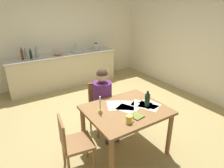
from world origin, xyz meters
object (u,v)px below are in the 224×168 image
at_px(coffee_mug, 129,119).
at_px(bottle_sauce, 37,53).
at_px(sink_unit, 78,51).
at_px(bottle_vinegar, 26,54).
at_px(book_magazine, 136,116).
at_px(wine_glass_back_left, 55,50).
at_px(dining_table, 126,115).
at_px(wine_bottle_on_table, 147,100).
at_px(chair_at_table, 101,104).
at_px(chair_side_empty, 73,143).
at_px(mixing_bowl, 58,53).
at_px(wine_glass_by_kettle, 59,49).
at_px(bottle_wine_red, 31,55).
at_px(bottle_oil, 22,55).
at_px(candlestick, 100,108).
at_px(person_seated, 104,99).
at_px(wine_glass_near_sink, 63,49).
at_px(stovetop_kettle, 96,46).

relative_size(coffee_mug, bottle_sauce, 0.42).
distance_m(sink_unit, bottle_vinegar, 1.37).
height_order(sink_unit, bottle_sauce, bottle_sauce).
relative_size(book_magazine, wine_glass_back_left, 1.14).
relative_size(dining_table, wine_bottle_on_table, 4.72).
distance_m(dining_table, chair_at_table, 0.73).
distance_m(chair_side_empty, book_magazine, 0.92).
distance_m(mixing_bowl, wine_glass_by_kettle, 0.22).
xyz_separation_m(sink_unit, bottle_sauce, (-1.11, -0.02, 0.10)).
height_order(bottle_wine_red, wine_glass_by_kettle, bottle_wine_red).
bearing_deg(bottle_oil, coffee_mug, -78.35).
bearing_deg(candlestick, person_seated, 54.62).
distance_m(book_magazine, wine_glass_back_left, 3.52).
bearing_deg(chair_at_table, candlestick, -119.31).
bearing_deg(bottle_sauce, wine_glass_by_kettle, 15.27).
relative_size(chair_at_table, wine_glass_by_kettle, 5.76).
xyz_separation_m(coffee_mug, wine_glass_near_sink, (0.38, 3.58, 0.21)).
bearing_deg(stovetop_kettle, chair_side_empty, -122.97).
xyz_separation_m(candlestick, bottle_wine_red, (-0.31, 2.95, 0.19)).
bearing_deg(chair_side_empty, stovetop_kettle, 57.03).
height_order(stovetop_kettle, wine_glass_near_sink, stovetop_kettle).
relative_size(wine_bottle_on_table, bottle_vinegar, 0.90).
bearing_deg(book_magazine, candlestick, 126.98).
xyz_separation_m(bottle_wine_red, wine_glass_near_sink, (0.89, 0.22, 0.00)).
xyz_separation_m(wine_bottle_on_table, bottle_vinegar, (-1.10, 3.24, 0.17)).
height_order(wine_glass_near_sink, wine_glass_back_left, same).
bearing_deg(chair_side_empty, wine_glass_by_kettle, 74.01).
height_order(wine_bottle_on_table, wine_glass_by_kettle, wine_glass_by_kettle).
distance_m(wine_bottle_on_table, wine_glass_back_left, 3.39).
xyz_separation_m(book_magazine, wine_bottle_on_table, (0.32, 0.14, 0.09)).
bearing_deg(chair_side_empty, wine_glass_near_sink, 72.19).
distance_m(coffee_mug, stovetop_kettle, 3.69).
xyz_separation_m(person_seated, wine_glass_back_left, (0.03, 2.70, 0.33)).
bearing_deg(bottle_vinegar, bottle_oil, -142.54).
relative_size(coffee_mug, wine_glass_by_kettle, 0.80).
xyz_separation_m(bottle_oil, bottle_sauce, (0.35, 0.03, -0.00)).
bearing_deg(person_seated, candlestick, -125.38).
bearing_deg(chair_at_table, wine_bottle_on_table, -67.29).
height_order(candlestick, book_magazine, candlestick).
xyz_separation_m(stovetop_kettle, wine_glass_by_kettle, (-1.07, 0.15, 0.01)).
bearing_deg(bottle_wine_red, chair_side_empty, -92.91).
height_order(coffee_mug, candlestick, candlestick).
bearing_deg(wine_glass_by_kettle, wine_glass_back_left, 180.00).
relative_size(book_magazine, bottle_sauce, 0.60).
relative_size(bottle_vinegar, wine_glass_by_kettle, 1.76).
relative_size(dining_table, bottle_vinegar, 4.25).
xyz_separation_m(book_magazine, sink_unit, (0.59, 3.37, 0.17)).
relative_size(chair_side_empty, coffee_mug, 6.92).
height_order(coffee_mug, bottle_sauce, bottle_sauce).
xyz_separation_m(book_magazine, wine_glass_by_kettle, (0.09, 3.51, 0.25)).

